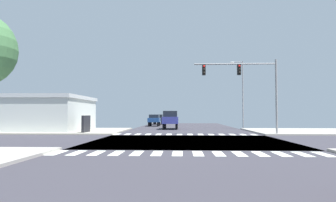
% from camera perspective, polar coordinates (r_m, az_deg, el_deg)
% --- Properties ---
extents(ground, '(90.00, 90.00, 0.05)m').
position_cam_1_polar(ground, '(22.78, 3.89, -7.32)').
color(ground, '#34323A').
extents(sidewalk_corner_ne, '(12.00, 12.00, 0.14)m').
position_cam_1_polar(sidewalk_corner_ne, '(37.28, 23.90, -5.07)').
color(sidewalk_corner_ne, '#A09B91').
rests_on(sidewalk_corner_ne, ground).
extents(sidewalk_corner_nw, '(12.00, 12.00, 0.14)m').
position_cam_1_polar(sidewalk_corner_nw, '(36.91, -17.29, -5.20)').
color(sidewalk_corner_nw, '#A59F8F').
rests_on(sidewalk_corner_nw, ground).
extents(crosswalk_near, '(13.50, 2.00, 0.01)m').
position_cam_1_polar(crosswalk_near, '(15.51, 3.60, -9.51)').
color(crosswalk_near, white).
rests_on(crosswalk_near, ground).
extents(crosswalk_far, '(13.50, 2.00, 0.01)m').
position_cam_1_polar(crosswalk_far, '(30.05, 3.08, -6.08)').
color(crosswalk_far, white).
rests_on(crosswalk_far, ground).
extents(traffic_signal_mast, '(7.78, 0.55, 7.08)m').
position_cam_1_polar(traffic_signal_mast, '(30.36, 13.80, 3.96)').
color(traffic_signal_mast, gray).
rests_on(traffic_signal_mast, ground).
extents(street_lamp, '(1.78, 0.32, 9.05)m').
position_cam_1_polar(street_lamp, '(43.05, 13.18, 2.18)').
color(street_lamp, gray).
rests_on(street_lamp, ground).
extents(bank_building, '(14.22, 10.22, 3.98)m').
position_cam_1_polar(bank_building, '(38.90, -23.87, -2.11)').
color(bank_building, silver).
rests_on(bank_building, ground).
extents(sedan_farside_1, '(1.80, 4.30, 1.88)m').
position_cam_1_polar(sedan_farside_1, '(60.08, -1.74, -3.20)').
color(sedan_farside_1, black).
rests_on(sedan_farside_1, ground).
extents(pickup_queued_2, '(2.00, 5.10, 2.35)m').
position_cam_1_polar(pickup_queued_2, '(40.56, 0.45, -3.32)').
color(pickup_queued_2, black).
rests_on(pickup_queued_2, ground).
extents(sedan_leading_2, '(1.80, 4.30, 1.88)m').
position_cam_1_polar(sedan_leading_2, '(50.96, -2.51, -3.34)').
color(sedan_leading_2, black).
rests_on(sedan_leading_2, ground).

